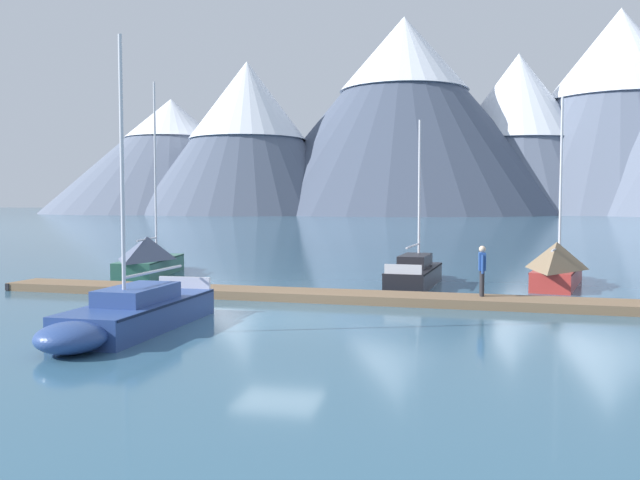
{
  "coord_description": "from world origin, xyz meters",
  "views": [
    {
      "loc": [
        5.23,
        -18.87,
        3.45
      ],
      "look_at": [
        0.0,
        6.0,
        2.0
      ],
      "focal_mm": 37.38,
      "sensor_mm": 36.0,
      "label": 1
    }
  ],
  "objects": [
    {
      "name": "dock",
      "position": [
        0.0,
        4.0,
        0.14
      ],
      "size": [
        24.1,
        3.25,
        0.3
      ],
      "color": "brown",
      "rests_on": "ground"
    },
    {
      "name": "sailboat_nearest_berth",
      "position": [
        -9.06,
        10.15,
        0.88
      ],
      "size": [
        2.69,
        6.86,
        9.21
      ],
      "color": "#336B56",
      "rests_on": "ground"
    },
    {
      "name": "sailboat_mid_dock_port",
      "position": [
        3.49,
        9.12,
        0.51
      ],
      "size": [
        2.11,
        6.88,
        6.9
      ],
      "color": "black",
      "rests_on": "ground"
    },
    {
      "name": "mountain_rear_spur",
      "position": [
        51.54,
        196.23,
        32.02
      ],
      "size": [
        90.81,
        90.81,
        61.05
      ],
      "color": "slate",
      "rests_on": "ground"
    },
    {
      "name": "person_on_dock",
      "position": [
        5.98,
        3.97,
        1.26
      ],
      "size": [
        0.24,
        0.59,
        1.69
      ],
      "color": "#232328",
      "rests_on": "dock"
    },
    {
      "name": "mountain_central_massif",
      "position": [
        -53.81,
        162.16,
        22.79
      ],
      "size": [
        61.37,
        61.37,
        42.94
      ],
      "color": "#4C566B",
      "rests_on": "ground"
    },
    {
      "name": "ground_plane",
      "position": [
        0.0,
        0.0,
        0.0
      ],
      "size": [
        700.0,
        700.0,
        0.0
      ],
      "primitive_type": "plane",
      "color": "#335B75"
    },
    {
      "name": "mountain_west_summit",
      "position": [
        -83.91,
        177.73,
        18.33
      ],
      "size": [
        79.23,
        79.23,
        35.69
      ],
      "color": "slate",
      "rests_on": "ground"
    },
    {
      "name": "sailboat_second_berth",
      "position": [
        -3.3,
        -2.74,
        0.49
      ],
      "size": [
        2.11,
        6.94,
        7.73
      ],
      "color": "navy",
      "rests_on": "ground"
    },
    {
      "name": "mountain_east_summit",
      "position": [
        21.95,
        189.29,
        25.39
      ],
      "size": [
        66.62,
        66.62,
        47.53
      ],
      "color": "slate",
      "rests_on": "ground"
    },
    {
      "name": "mountain_shoulder_ridge",
      "position": [
        -11.41,
        181.08,
        29.98
      ],
      "size": [
        95.83,
        95.83,
        57.98
      ],
      "color": "#424C60",
      "rests_on": "ground"
    },
    {
      "name": "sailboat_mid_dock_starboard",
      "position": [
        9.21,
        9.88,
        0.86
      ],
      "size": [
        3.02,
        6.79,
        7.81
      ],
      "color": "#B2332D",
      "rests_on": "ground"
    }
  ]
}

